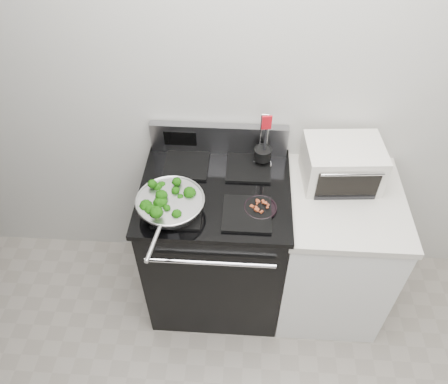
# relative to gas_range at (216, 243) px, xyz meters

# --- Properties ---
(back_wall) EXTENTS (4.00, 0.02, 2.70)m
(back_wall) POSITION_rel_gas_range_xyz_m (0.30, 0.34, 0.86)
(back_wall) COLOR beige
(back_wall) RESTS_ON ground
(gas_range) EXTENTS (0.79, 0.69, 1.13)m
(gas_range) POSITION_rel_gas_range_xyz_m (0.00, 0.00, 0.00)
(gas_range) COLOR black
(gas_range) RESTS_ON floor
(counter) EXTENTS (0.62, 0.68, 0.92)m
(counter) POSITION_rel_gas_range_xyz_m (0.68, -0.00, -0.03)
(counter) COLOR white
(counter) RESTS_ON floor
(skillet) EXTENTS (0.34, 0.54, 0.07)m
(skillet) POSITION_rel_gas_range_xyz_m (-0.20, -0.17, 0.52)
(skillet) COLOR silver
(skillet) RESTS_ON gas_range
(broccoli_pile) EXTENTS (0.27, 0.27, 0.09)m
(broccoli_pile) POSITION_rel_gas_range_xyz_m (-0.20, -0.17, 0.53)
(broccoli_pile) COLOR black
(broccoli_pile) RESTS_ON skillet
(bacon_plate) EXTENTS (0.17, 0.17, 0.04)m
(bacon_plate) POSITION_rel_gas_range_xyz_m (0.24, -0.13, 0.48)
(bacon_plate) COLOR black
(bacon_plate) RESTS_ON gas_range
(utensil_holder) EXTENTS (0.11, 0.11, 0.33)m
(utensil_holder) POSITION_rel_gas_range_xyz_m (0.24, 0.20, 0.52)
(utensil_holder) COLOR silver
(utensil_holder) RESTS_ON gas_range
(toaster_oven) EXTENTS (0.42, 0.33, 0.23)m
(toaster_oven) POSITION_rel_gas_range_xyz_m (0.66, 0.14, 0.55)
(toaster_oven) COLOR silver
(toaster_oven) RESTS_ON counter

